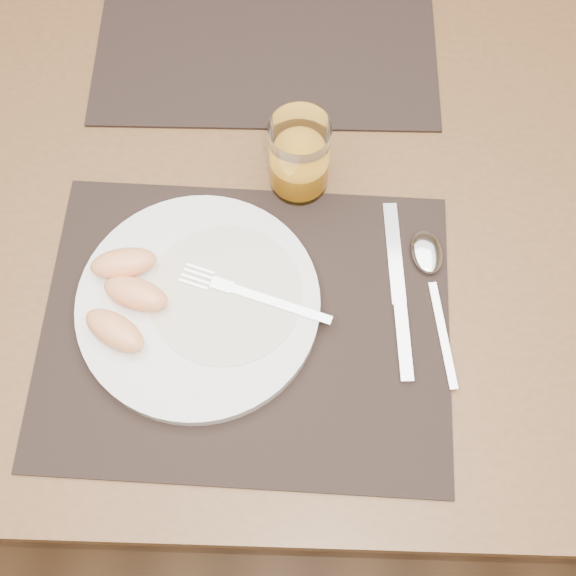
# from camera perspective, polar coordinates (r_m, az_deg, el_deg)

# --- Properties ---
(ground) EXTENTS (5.00, 5.00, 0.00)m
(ground) POSITION_cam_1_polar(r_m,az_deg,el_deg) (1.58, -0.69, -5.23)
(ground) COLOR #56371D
(ground) RESTS_ON ground
(table) EXTENTS (1.40, 0.90, 0.75)m
(table) POSITION_cam_1_polar(r_m,az_deg,el_deg) (0.97, -1.13, 7.32)
(table) COLOR brown
(table) RESTS_ON ground
(placemat_near) EXTENTS (0.46, 0.36, 0.00)m
(placemat_near) POSITION_cam_1_polar(r_m,az_deg,el_deg) (0.80, -3.36, -3.03)
(placemat_near) COLOR black
(placemat_near) RESTS_ON table
(placemat_far) EXTENTS (0.45, 0.35, 0.00)m
(placemat_far) POSITION_cam_1_polar(r_m,az_deg,el_deg) (1.04, -1.64, 20.24)
(placemat_far) COLOR black
(placemat_far) RESTS_ON table
(plate) EXTENTS (0.27, 0.27, 0.02)m
(plate) POSITION_cam_1_polar(r_m,az_deg,el_deg) (0.81, -7.08, -1.26)
(plate) COLOR white
(plate) RESTS_ON placemat_near
(plate_dressing) EXTENTS (0.17, 0.17, 0.00)m
(plate_dressing) POSITION_cam_1_polar(r_m,az_deg,el_deg) (0.80, -4.96, -0.41)
(plate_dressing) COLOR white
(plate_dressing) RESTS_ON plate
(fork) EXTENTS (0.17, 0.07, 0.00)m
(fork) POSITION_cam_1_polar(r_m,az_deg,el_deg) (0.80, -3.62, -0.31)
(fork) COLOR silver
(fork) RESTS_ON plate
(knife) EXTENTS (0.03, 0.22, 0.01)m
(knife) POSITION_cam_1_polar(r_m,az_deg,el_deg) (0.81, 8.80, -1.24)
(knife) COLOR silver
(knife) RESTS_ON placemat_near
(spoon) EXTENTS (0.05, 0.19, 0.01)m
(spoon) POSITION_cam_1_polar(r_m,az_deg,el_deg) (0.84, 11.07, 1.89)
(spoon) COLOR silver
(spoon) RESTS_ON placemat_near
(juice_glass) EXTENTS (0.07, 0.07, 0.11)m
(juice_glass) POSITION_cam_1_polar(r_m,az_deg,el_deg) (0.84, 0.90, 10.16)
(juice_glass) COLOR white
(juice_glass) RESTS_ON placemat_near
(grapefruit_wedges) EXTENTS (0.10, 0.14, 0.03)m
(grapefruit_wedges) POSITION_cam_1_polar(r_m,az_deg,el_deg) (0.80, -12.77, -0.57)
(grapefruit_wedges) COLOR #FFA868
(grapefruit_wedges) RESTS_ON plate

